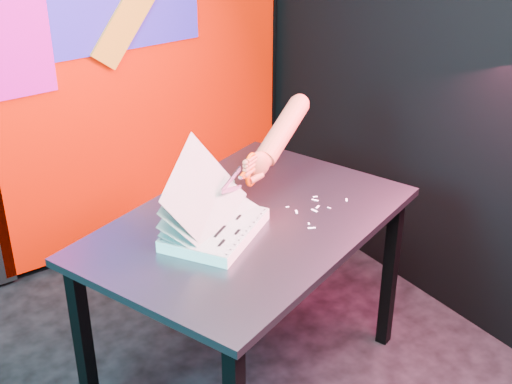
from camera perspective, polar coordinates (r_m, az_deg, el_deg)
room at (r=1.93m, az=-7.84°, el=6.31°), size 3.01×3.01×2.71m
backdrop at (r=3.37m, az=-18.31°, el=7.43°), size 2.88×0.05×2.08m
work_table at (r=2.63m, az=-0.61°, el=-4.00°), size 1.40×1.15×0.75m
printout_stack at (r=2.49m, az=-3.39°, el=-2.81°), size 0.45×0.42×0.34m
scissors at (r=2.64m, az=-0.57°, el=1.66°), size 0.22×0.11×0.14m
hand_forearm at (r=2.80m, az=1.83°, el=4.53°), size 0.43×0.23×0.23m
paper_clippings at (r=2.67m, az=4.69°, el=-1.38°), size 0.27×0.19×0.00m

